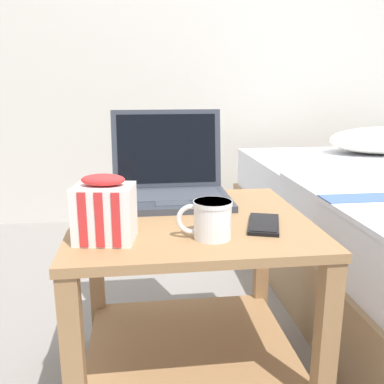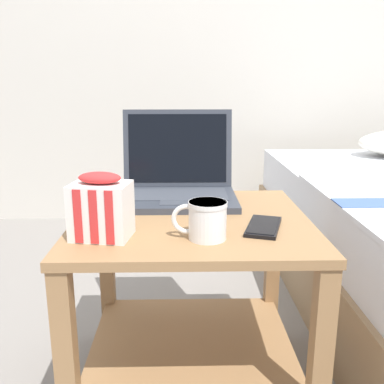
% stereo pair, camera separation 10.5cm
% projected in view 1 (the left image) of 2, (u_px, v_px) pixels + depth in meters
% --- Properties ---
extents(back_wall, '(8.00, 0.05, 2.50)m').
position_uv_depth(back_wall, '(156.00, 13.00, 2.50)').
color(back_wall, beige).
rests_on(back_wall, ground_plane).
extents(bedside_table, '(0.61, 0.57, 0.51)m').
position_uv_depth(bedside_table, '(190.00, 282.00, 1.16)').
color(bedside_table, '#997047').
rests_on(bedside_table, ground_plane).
extents(laptop, '(0.35, 0.29, 0.26)m').
position_uv_depth(laptop, '(169.00, 182.00, 1.29)').
color(laptop, '#333842').
rests_on(laptop, bedside_table).
extents(mug_front_left, '(0.13, 0.09, 0.09)m').
position_uv_depth(mug_front_left, '(211.00, 218.00, 0.96)').
color(mug_front_left, white).
rests_on(mug_front_left, bedside_table).
extents(snack_bag, '(0.14, 0.12, 0.15)m').
position_uv_depth(snack_bag, '(105.00, 211.00, 0.94)').
color(snack_bag, white).
rests_on(snack_bag, bedside_table).
extents(cell_phone, '(0.12, 0.17, 0.01)m').
position_uv_depth(cell_phone, '(264.00, 224.00, 1.05)').
color(cell_phone, black).
rests_on(cell_phone, bedside_table).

